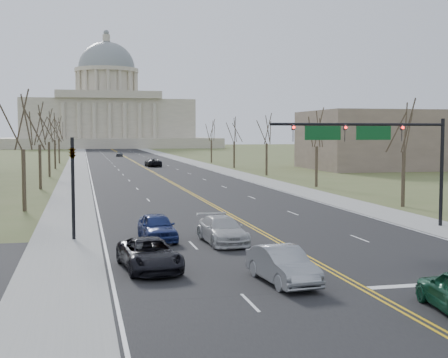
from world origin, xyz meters
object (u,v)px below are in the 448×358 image
car_sb_outer_second (157,227)px  car_far_sb (119,154)px  car_sb_inner_second (222,230)px  signal_left (73,177)px  car_sb_outer_lead (149,254)px  car_far_nb (153,162)px  signal_mast (373,140)px  car_sb_inner_lead (283,265)px

car_sb_outer_second → car_far_sb: size_ratio=1.10×
car_sb_inner_second → signal_left: bearing=155.8°
car_sb_outer_lead → car_far_nb: bearing=77.5°
signal_mast → car_sb_inner_second: bearing=-163.7°
car_sb_inner_lead → car_far_sb: bearing=83.3°
car_sb_inner_second → car_far_nb: (5.08, 80.61, 0.02)m
car_sb_outer_second → car_far_nb: size_ratio=0.84×
car_sb_inner_second → car_far_nb: bearing=83.0°
signal_left → car_sb_inner_lead: 15.78m
car_sb_inner_second → car_far_nb: 80.77m
car_sb_outer_lead → car_far_sb: car_sb_outer_lead is taller
car_sb_outer_lead → car_sb_inner_lead: bearing=-42.2°
signal_mast → signal_left: bearing=180.0°
car_far_sb → car_sb_inner_second: bearing=-85.6°
car_far_nb → signal_mast: bearing=91.0°
signal_left → car_sb_outer_second: size_ratio=1.31×
signal_mast → signal_left: (-18.95, 0.00, -2.05)m
signal_left → car_sb_outer_second: (4.73, -1.40, -2.92)m
car_sb_inner_second → car_far_sb: bearing=85.8°
signal_left → car_sb_outer_second: 5.74m
car_sb_outer_lead → signal_mast: bearing=24.5°
car_far_nb → car_far_sb: bearing=-89.6°
car_sb_inner_second → car_sb_outer_second: size_ratio=1.12×
car_sb_inner_second → car_far_sb: size_ratio=1.24×
signal_mast → car_far_nb: size_ratio=2.20×
signal_mast → car_sb_outer_second: bearing=-174.4°
signal_mast → car_sb_outer_second: signal_mast is taller
car_far_nb → car_sb_inner_lead: bearing=83.9°
signal_left → car_sb_outer_lead: size_ratio=1.17×
signal_mast → signal_left: size_ratio=2.02×
car_sb_inner_lead → signal_left: bearing=117.7°
car_far_sb → signal_left: bearing=-89.3°
car_far_nb → car_far_sb: 51.11m
car_sb_inner_lead → car_sb_outer_lead: 6.37m
signal_left → car_sb_inner_lead: bearing=-56.2°
car_far_sb → car_sb_inner_lead: bearing=-85.4°
car_sb_outer_second → signal_mast: bearing=1.9°
signal_mast → car_far_nb: signal_mast is taller
car_sb_inner_lead → car_far_sb: 141.38m
car_far_nb → signal_left: bearing=77.1°
car_sb_inner_lead → car_far_nb: (4.70, 90.36, 0.01)m
signal_mast → car_far_sb: signal_mast is taller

